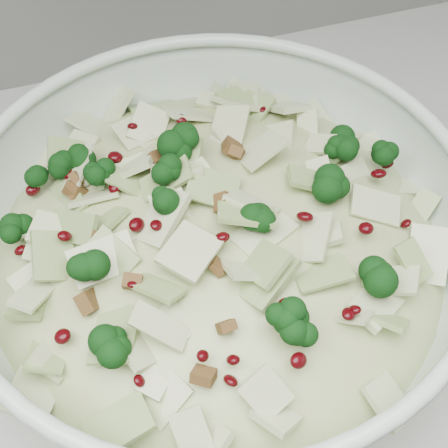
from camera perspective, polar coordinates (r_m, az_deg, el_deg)
name	(u,v)px	position (r m, az deg, el deg)	size (l,w,h in m)	color
counter	(415,333)	(1.12, 17.02, -9.54)	(3.60, 0.60, 0.90)	silver
mixing_bowl	(217,255)	(0.51, -0.62, -2.88)	(0.51, 0.51, 0.16)	silver
salad	(217,237)	(0.49, -0.64, -1.15)	(0.48, 0.48, 0.16)	tan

